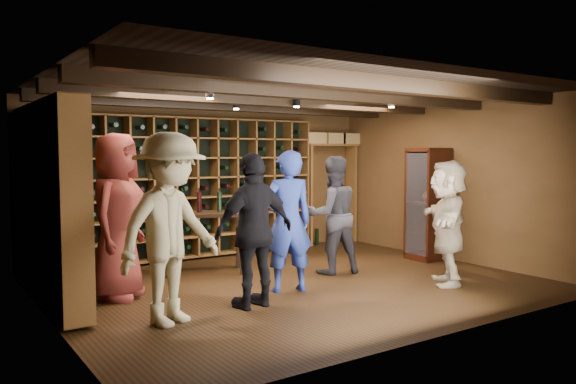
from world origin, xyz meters
TOP-DOWN VIEW (x-y plane):
  - ground at (0.00, 0.00)m, footprint 6.00×6.00m
  - room_shell at (0.00, 0.05)m, footprint 6.00×6.00m
  - wine_rack_back at (-0.52, 2.33)m, footprint 4.65×0.30m
  - wine_rack_left at (-2.83, 0.82)m, footprint 0.30×2.65m
  - crate_shelf at (2.41, 2.32)m, footprint 1.20×0.32m
  - display_cabinet at (2.71, 0.20)m, footprint 0.55×0.50m
  - man_blue_shirt at (-0.31, -0.29)m, footprint 0.72×0.57m
  - man_grey_suit at (0.81, 0.24)m, footprint 0.93×0.80m
  - guest_red_floral at (-2.15, 0.55)m, footprint 1.08×1.12m
  - guest_woman_black at (-1.01, -0.68)m, footprint 1.04×0.52m
  - guest_khaki at (-2.00, -0.73)m, footprint 1.40×1.09m
  - guest_beige at (1.64, -1.11)m, footprint 1.35×1.43m
  - tasting_table at (-0.71, 1.27)m, footprint 1.28×0.97m

SIDE VIEW (x-z plane):
  - ground at x=0.00m, z-range 0.00..0.00m
  - tasting_table at x=-0.71m, z-range 0.19..1.33m
  - guest_beige at x=1.64m, z-range 0.00..1.61m
  - man_grey_suit at x=0.81m, z-range 0.00..1.65m
  - guest_woman_black at x=-1.01m, z-range 0.00..1.71m
  - display_cabinet at x=2.71m, z-range -0.02..1.73m
  - man_blue_shirt at x=-0.31m, z-range 0.00..1.73m
  - guest_khaki at x=-2.00m, z-range 0.00..1.91m
  - guest_red_floral at x=-2.15m, z-range 0.00..1.93m
  - wine_rack_back at x=-0.52m, z-range 0.05..2.25m
  - wine_rack_left at x=-2.83m, z-range 0.05..2.25m
  - crate_shelf at x=2.41m, z-range 0.54..2.60m
  - room_shell at x=0.00m, z-range -0.58..5.42m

